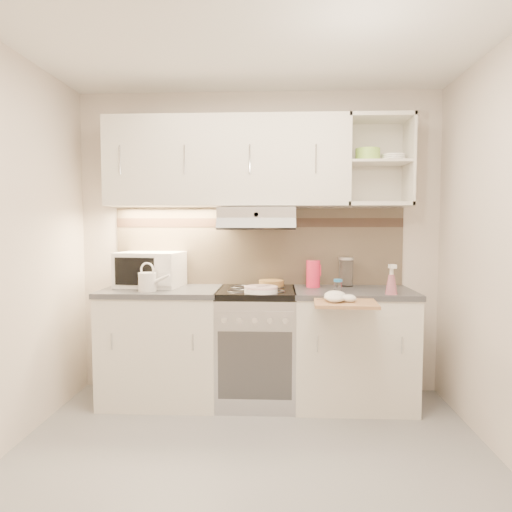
% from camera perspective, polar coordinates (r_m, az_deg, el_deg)
% --- Properties ---
extents(ground, '(3.00, 3.00, 0.00)m').
position_cam_1_polar(ground, '(2.82, -1.03, -25.95)').
color(ground, gray).
rests_on(ground, ground).
extents(room_shell, '(3.04, 2.84, 2.52)m').
position_cam_1_polar(room_shell, '(2.82, -0.54, 8.47)').
color(room_shell, beige).
rests_on(room_shell, ground).
extents(base_cabinet_left, '(0.90, 0.60, 0.86)m').
position_cam_1_polar(base_cabinet_left, '(3.78, -11.58, -11.06)').
color(base_cabinet_left, silver).
rests_on(base_cabinet_left, ground).
extents(worktop_left, '(0.92, 0.62, 0.04)m').
position_cam_1_polar(worktop_left, '(3.69, -11.67, -4.30)').
color(worktop_left, '#47474C').
rests_on(worktop_left, base_cabinet_left).
extents(base_cabinet_right, '(0.90, 0.60, 0.86)m').
position_cam_1_polar(base_cabinet_right, '(3.72, 11.94, -11.33)').
color(base_cabinet_right, silver).
rests_on(base_cabinet_right, ground).
extents(worktop_right, '(0.92, 0.62, 0.04)m').
position_cam_1_polar(worktop_right, '(3.63, 12.04, -4.45)').
color(worktop_right, '#47474C').
rests_on(worktop_right, base_cabinet_right).
extents(electric_range, '(0.60, 0.60, 0.90)m').
position_cam_1_polar(electric_range, '(3.67, 0.08, -11.12)').
color(electric_range, '#B7B7BC').
rests_on(electric_range, ground).
extents(microwave, '(0.54, 0.43, 0.28)m').
position_cam_1_polar(microwave, '(3.81, -13.05, -1.63)').
color(microwave, white).
rests_on(microwave, worktop_left).
extents(watering_can, '(0.26, 0.13, 0.22)m').
position_cam_1_polar(watering_can, '(3.53, -13.31, -3.07)').
color(watering_can, silver).
rests_on(watering_can, worktop_left).
extents(plate_stack, '(0.25, 0.25, 0.05)m').
position_cam_1_polar(plate_stack, '(3.39, 0.62, -4.19)').
color(plate_stack, white).
rests_on(plate_stack, electric_range).
extents(bread_loaf, '(0.20, 0.20, 0.05)m').
position_cam_1_polar(bread_loaf, '(3.73, 1.93, -3.43)').
color(bread_loaf, '#AE8F41').
rests_on(bread_loaf, electric_range).
extents(pink_pitcher, '(0.12, 0.11, 0.22)m').
position_cam_1_polar(pink_pitcher, '(3.70, 7.16, -2.21)').
color(pink_pitcher, '#EA2448').
rests_on(pink_pitcher, worktop_right).
extents(glass_jar, '(0.13, 0.13, 0.24)m').
position_cam_1_polar(glass_jar, '(3.80, 11.18, -1.92)').
color(glass_jar, white).
rests_on(glass_jar, worktop_right).
extents(spice_jar, '(0.06, 0.06, 0.09)m').
position_cam_1_polar(spice_jar, '(3.50, 10.21, -3.61)').
color(spice_jar, white).
rests_on(spice_jar, worktop_right).
extents(spray_bottle, '(0.09, 0.09, 0.23)m').
position_cam_1_polar(spray_bottle, '(3.45, 16.57, -3.11)').
color(spray_bottle, pink).
rests_on(spray_bottle, worktop_right).
extents(cutting_board, '(0.44, 0.40, 0.02)m').
position_cam_1_polar(cutting_board, '(3.18, 11.09, -5.76)').
color(cutting_board, tan).
rests_on(cutting_board, base_cabinet_right).
extents(dish_towel, '(0.28, 0.24, 0.08)m').
position_cam_1_polar(dish_towel, '(3.16, 10.97, -4.92)').
color(dish_towel, white).
rests_on(dish_towel, cutting_board).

